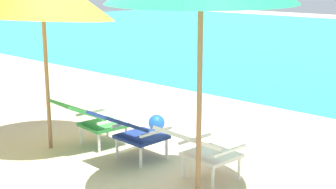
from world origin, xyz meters
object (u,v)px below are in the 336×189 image
object	(u,v)px
lounge_chair_center	(130,130)
lounge_chair_right	(200,148)
beach_ball	(157,123)
lounge_chair_left	(91,118)

from	to	relation	value
lounge_chair_center	lounge_chair_right	size ratio (longest dim) A/B	0.97
beach_ball	lounge_chair_right	bearing A→B (deg)	-32.50
lounge_chair_right	beach_ball	size ratio (longest dim) A/B	3.86
lounge_chair_right	lounge_chair_center	bearing A→B (deg)	-176.15
lounge_chair_left	beach_ball	world-z (taller)	lounge_chair_left
lounge_chair_center	beach_ball	distance (m)	1.30
lounge_chair_center	beach_ball	size ratio (longest dim) A/B	3.76
lounge_chair_left	beach_ball	xyz separation A→B (m)	(0.11, 1.10, -0.28)
lounge_chair_right	lounge_chair_left	bearing A→B (deg)	-178.07
lounge_chair_left	lounge_chair_center	world-z (taller)	same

